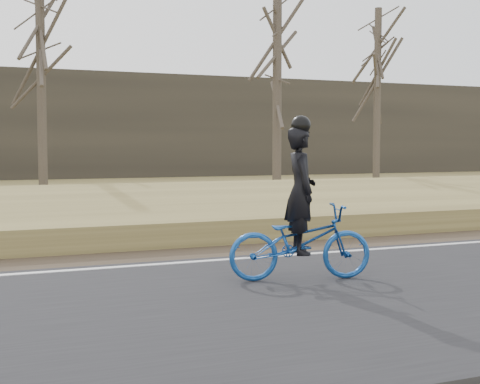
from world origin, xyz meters
name	(u,v)px	position (x,y,z in m)	size (l,w,h in m)	color
cyclist	(300,229)	(5.30, -1.62, 0.75)	(2.03, 1.09, 2.19)	#14448F
bare_tree_center	(41,68)	(3.95, 17.39, 4.82)	(0.36, 0.36, 9.64)	brown
bare_tree_right	(277,96)	(12.75, 14.75, 3.84)	(0.36, 0.36, 7.68)	brown
bare_tree_far_right	(377,96)	(20.03, 18.58, 4.28)	(0.36, 0.36, 8.56)	brown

